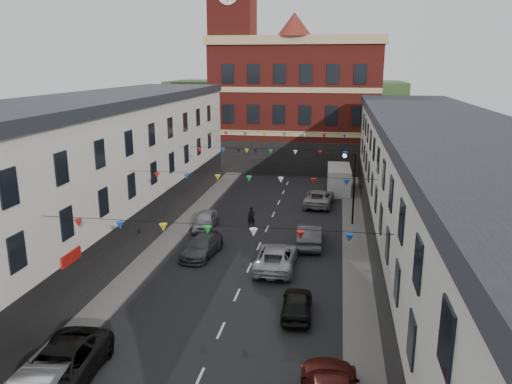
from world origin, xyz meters
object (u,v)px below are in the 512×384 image
Objects in this scene: pedestrian at (251,217)px; moving_car at (276,257)px; car_left_d at (202,246)px; car_right_e at (309,235)px; street_lamp at (351,179)px; white_van at (339,179)px; car_left_e at (205,220)px; car_left_c at (60,368)px; car_right_d at (297,304)px; car_right_f at (319,198)px.

moving_car is at bearing -80.93° from pedestrian.
car_right_e is at bearing 31.18° from car_left_d.
street_lamp is 1.01× the size of white_van.
car_left_e is at bearing 110.05° from car_left_d.
car_right_e is 16.47m from white_van.
car_left_c reaches higher than car_left_d.
pedestrian is at bearing -73.29° from car_right_d.
car_right_d is at bearing 87.55° from car_right_e.
car_right_f is (8.72, 8.31, 0.05)m from car_left_e.
car_right_f is at bearing 115.80° from street_lamp.
pedestrian is at bearing 59.37° from car_right_f.
street_lamp is 3.53× the size of pedestrian.
pedestrian reaches higher than moving_car.
street_lamp is at bearing 9.08° from car_left_e.
white_van reaches higher than car_left_d.
car_left_d is 0.86× the size of car_right_f.
car_right_d is at bearing -95.92° from white_van.
car_left_c reaches higher than moving_car.
car_right_d is 10.65m from car_right_e.
street_lamp reaches higher than moving_car.
car_right_d is at bearing 106.88° from moving_car.
street_lamp is at bearing -122.14° from car_right_e.
street_lamp reaches higher than car_right_e.
street_lamp is at bearing 46.75° from car_left_d.
white_van is (11.10, 34.52, 0.50)m from car_left_c.
car_right_f is at bearing -93.64° from car_right_e.
street_lamp is 12.18m from car_left_e.
street_lamp is 11.51m from white_van.
street_lamp is 11.35m from moving_car.
car_right_e is at bearing -119.69° from street_lamp.
car_right_e is (7.20, 3.20, 0.14)m from car_left_d.
pedestrian is at bearing -69.86° from moving_car.
moving_car reaches higher than car_right_f.
pedestrian reaches higher than car_right_f.
car_right_e is 10.81m from car_right_f.
car_left_c is 36.26m from white_van.
car_right_d is 27.07m from white_van.
car_right_f is 0.99× the size of moving_car.
car_left_c is 1.18× the size of car_right_e.
car_right_e is (9.10, 18.17, 0.00)m from car_left_c.
car_left_d is (1.90, 14.98, -0.14)m from car_left_c.
car_left_d is 0.78× the size of white_van.
car_left_d is 1.18× the size of car_right_d.
moving_car is 21.30m from white_van.
car_right_e reaches higher than car_left_e.
car_right_d is at bearing -38.75° from car_left_d.
car_left_e is (-1.30, 5.70, 0.03)m from car_left_d.
car_right_d is 2.30× the size of pedestrian.
car_left_c reaches higher than car_left_e.
car_left_c is at bearing 37.06° from car_right_d.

